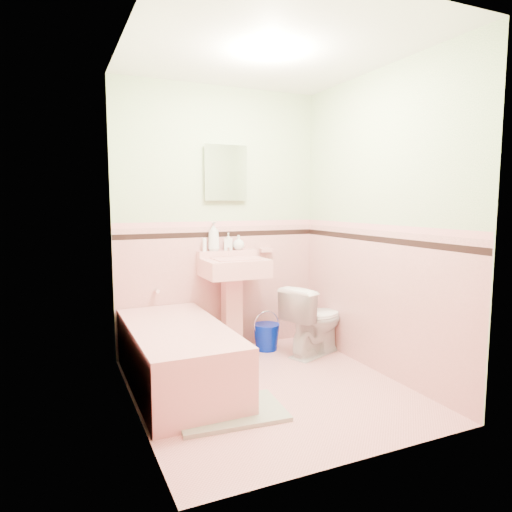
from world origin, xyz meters
name	(u,v)px	position (x,y,z in m)	size (l,w,h in m)	color
floor	(269,388)	(0.00, 0.00, 0.00)	(2.20, 2.20, 0.00)	pink
ceiling	(270,49)	(0.00, 0.00, 2.50)	(2.20, 2.20, 0.00)	white
wall_back	(220,221)	(0.00, 1.10, 1.25)	(2.50, 2.50, 0.00)	#F8ECCA
wall_front	(362,236)	(0.00, -1.10, 1.25)	(2.50, 2.50, 0.00)	#F8ECCA
wall_left	(132,229)	(-1.00, 0.00, 1.25)	(2.50, 2.50, 0.00)	#F8ECCA
wall_right	(378,223)	(1.00, 0.00, 1.25)	(2.50, 2.50, 0.00)	#F8ECCA
wainscot_back	(221,288)	(0.00, 1.09, 0.60)	(2.00, 2.00, 0.00)	#E9A19C
wainscot_front	(357,356)	(0.00, -1.09, 0.60)	(2.00, 2.00, 0.00)	#E9A19C
wainscot_left	(137,327)	(-0.99, 0.00, 0.60)	(2.20, 2.20, 0.00)	#E9A19C
wainscot_right	(375,301)	(0.99, 0.00, 0.60)	(2.20, 2.20, 0.00)	#E9A19C
accent_back	(220,234)	(0.00, 1.08, 1.12)	(2.00, 2.00, 0.00)	black
accent_front	(359,260)	(0.00, -1.08, 1.12)	(2.00, 2.00, 0.00)	black
accent_left	(135,249)	(-0.98, 0.00, 1.12)	(2.20, 2.20, 0.00)	black
accent_right	(376,239)	(0.98, 0.00, 1.12)	(2.20, 2.20, 0.00)	black
cap_back	(220,224)	(0.00, 1.08, 1.22)	(2.00, 2.00, 0.00)	pink
cap_front	(360,242)	(0.00, -1.08, 1.22)	(2.00, 2.00, 0.00)	pink
cap_left	(135,234)	(-0.98, 0.00, 1.22)	(2.20, 2.20, 0.00)	pink
cap_right	(377,227)	(0.98, 0.00, 1.22)	(2.20, 2.20, 0.00)	pink
bathtub	(178,358)	(-0.63, 0.33, 0.23)	(0.70, 1.50, 0.45)	pink
tub_faucet	(157,290)	(-0.63, 1.05, 0.63)	(0.04, 0.04, 0.12)	silver
sink	(234,307)	(0.05, 0.86, 0.45)	(0.58, 0.48, 0.91)	pink
sink_faucet	(228,253)	(0.05, 1.00, 0.95)	(0.02, 0.02, 0.10)	silver
medicine_cabinet	(225,173)	(0.05, 1.07, 1.70)	(0.40, 0.04, 0.50)	white
soap_dish	(266,250)	(0.47, 1.06, 0.95)	(0.12, 0.07, 0.04)	pink
soap_bottle_left	(214,236)	(-0.08, 1.04, 1.11)	(0.11, 0.11, 0.27)	#B2B2B2
soap_bottle_mid	(228,242)	(0.07, 1.04, 1.05)	(0.07, 0.08, 0.17)	#B2B2B2
soap_bottle_right	(239,242)	(0.17, 1.04, 1.04)	(0.11, 0.11, 0.14)	#B2B2B2
tube	(204,245)	(-0.17, 1.04, 1.03)	(0.04, 0.04, 0.12)	white
toilet	(314,320)	(0.73, 0.55, 0.33)	(0.37, 0.65, 0.66)	white
bucket	(266,337)	(0.38, 0.85, 0.13)	(0.25, 0.25, 0.25)	#01179A
bath_mat	(230,412)	(-0.43, -0.28, 0.01)	(0.72, 0.48, 0.03)	#959F85
shoe	(245,398)	(-0.29, -0.22, 0.06)	(0.16, 0.08, 0.06)	#BF1E59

